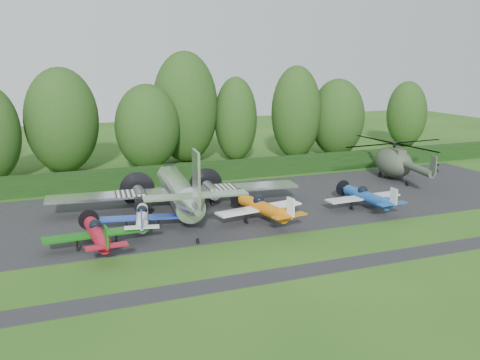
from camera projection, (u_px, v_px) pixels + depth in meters
name	position (u px, v px, depth m)	size (l,w,h in m)	color
ground	(253.00, 244.00, 39.52)	(160.00, 160.00, 0.00)	#204A14
apron	(210.00, 209.00, 48.59)	(70.00, 18.00, 0.01)	black
taxiway_verge	(289.00, 273.00, 34.08)	(70.00, 2.00, 0.00)	black
hedgerow	(179.00, 183.00, 58.56)	(90.00, 1.60, 2.00)	black
transport_plane	(179.00, 191.00, 46.81)	(22.53, 17.28, 7.22)	silver
light_plane_red	(97.00, 234.00, 38.03)	(7.46, 7.84, 2.87)	maroon
light_plane_white	(142.00, 217.00, 42.29)	(6.79, 7.14, 2.61)	silver
light_plane_orange	(263.00, 208.00, 44.42)	(7.82, 8.22, 3.01)	#C4680B
light_plane_blue	(367.00, 197.00, 48.12)	(7.36, 7.74, 2.83)	navy
helicopter	(394.00, 160.00, 59.73)	(13.10, 15.33, 4.22)	#333E30
sign_board	(395.00, 156.00, 67.90)	(2.92, 0.11, 1.64)	#3F3326
tree_0	(296.00, 113.00, 71.45)	(6.64, 6.64, 12.40)	black
tree_3	(407.00, 114.00, 81.49)	(6.03, 6.03, 9.91)	black
tree_4	(185.00, 107.00, 68.89)	(8.45, 8.45, 14.26)	black
tree_6	(337.00, 118.00, 73.35)	(7.39, 7.39, 10.62)	black
tree_7	(62.00, 121.00, 62.57)	(8.52, 8.52, 12.39)	black
tree_8	(236.00, 119.00, 70.20)	(5.64, 5.64, 11.00)	black
tree_10	(147.00, 127.00, 64.57)	(7.79, 7.79, 10.37)	black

